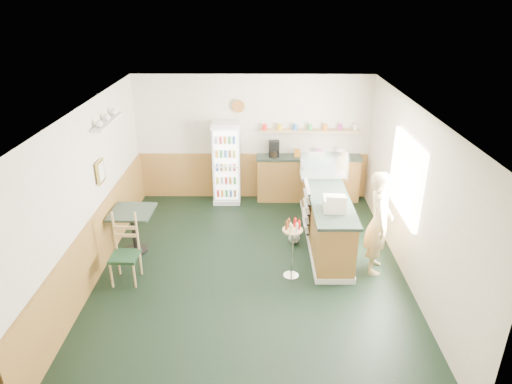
{
  "coord_description": "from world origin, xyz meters",
  "views": [
    {
      "loc": [
        0.14,
        -6.4,
        4.26
      ],
      "look_at": [
        0.09,
        0.6,
        1.15
      ],
      "focal_mm": 32.0,
      "sensor_mm": 36.0,
      "label": 1
    }
  ],
  "objects_px": {
    "drinks_fridge": "(226,163)",
    "display_case": "(324,165)",
    "condiment_stand": "(292,241)",
    "cash_register": "(334,204)",
    "cafe_table": "(133,223)",
    "cafe_chair": "(125,246)",
    "shopkeeper": "(379,223)"
  },
  "relations": [
    {
      "from": "display_case",
      "to": "shopkeeper",
      "type": "xyz_separation_m",
      "value": [
        0.7,
        -1.58,
        -0.39
      ]
    },
    {
      "from": "cash_register",
      "to": "cafe_table",
      "type": "distance_m",
      "value": 3.46
    },
    {
      "from": "cash_register",
      "to": "condiment_stand",
      "type": "height_order",
      "value": "cash_register"
    },
    {
      "from": "drinks_fridge",
      "to": "shopkeeper",
      "type": "xyz_separation_m",
      "value": [
        2.61,
        -2.69,
        -0.01
      ]
    },
    {
      "from": "cafe_table",
      "to": "cafe_chair",
      "type": "xyz_separation_m",
      "value": [
        0.09,
        -0.82,
        0.03
      ]
    },
    {
      "from": "cafe_table",
      "to": "shopkeeper",
      "type": "bearing_deg",
      "value": -7.49
    },
    {
      "from": "display_case",
      "to": "cafe_chair",
      "type": "bearing_deg",
      "value": -150.76
    },
    {
      "from": "display_case",
      "to": "cafe_table",
      "type": "height_order",
      "value": "display_case"
    },
    {
      "from": "drinks_fridge",
      "to": "condiment_stand",
      "type": "bearing_deg",
      "value": -67.19
    },
    {
      "from": "display_case",
      "to": "condiment_stand",
      "type": "relative_size",
      "value": 0.87
    },
    {
      "from": "shopkeeper",
      "to": "condiment_stand",
      "type": "relative_size",
      "value": 1.73
    },
    {
      "from": "cafe_chair",
      "to": "cafe_table",
      "type": "bearing_deg",
      "value": 97.62
    },
    {
      "from": "drinks_fridge",
      "to": "cafe_table",
      "type": "relative_size",
      "value": 2.21
    },
    {
      "from": "condiment_stand",
      "to": "cafe_table",
      "type": "height_order",
      "value": "condiment_stand"
    },
    {
      "from": "cash_register",
      "to": "cafe_table",
      "type": "relative_size",
      "value": 0.47
    },
    {
      "from": "drinks_fridge",
      "to": "cafe_table",
      "type": "xyz_separation_m",
      "value": [
        -1.49,
        -2.15,
        -0.32
      ]
    },
    {
      "from": "cash_register",
      "to": "cafe_table",
      "type": "xyz_separation_m",
      "value": [
        -3.4,
        0.37,
        -0.55
      ]
    },
    {
      "from": "cash_register",
      "to": "shopkeeper",
      "type": "relative_size",
      "value": 0.22
    },
    {
      "from": "cash_register",
      "to": "cafe_chair",
      "type": "bearing_deg",
      "value": -168.06
    },
    {
      "from": "drinks_fridge",
      "to": "display_case",
      "type": "height_order",
      "value": "drinks_fridge"
    },
    {
      "from": "cash_register",
      "to": "cafe_chair",
      "type": "height_order",
      "value": "cash_register"
    },
    {
      "from": "drinks_fridge",
      "to": "cafe_table",
      "type": "distance_m",
      "value": 2.64
    },
    {
      "from": "display_case",
      "to": "condiment_stand",
      "type": "distance_m",
      "value": 2.02
    },
    {
      "from": "drinks_fridge",
      "to": "display_case",
      "type": "bearing_deg",
      "value": -30.26
    },
    {
      "from": "condiment_stand",
      "to": "cafe_chair",
      "type": "distance_m",
      "value": 2.62
    },
    {
      "from": "drinks_fridge",
      "to": "cafe_chair",
      "type": "relative_size",
      "value": 1.55
    },
    {
      "from": "drinks_fridge",
      "to": "shopkeeper",
      "type": "distance_m",
      "value": 3.75
    },
    {
      "from": "cash_register",
      "to": "display_case",
      "type": "bearing_deg",
      "value": 94.17
    },
    {
      "from": "cafe_chair",
      "to": "shopkeeper",
      "type": "bearing_deg",
      "value": 5.45
    },
    {
      "from": "shopkeeper",
      "to": "cafe_table",
      "type": "xyz_separation_m",
      "value": [
        -4.1,
        0.54,
        -0.31
      ]
    },
    {
      "from": "cafe_table",
      "to": "drinks_fridge",
      "type": "bearing_deg",
      "value": 55.37
    },
    {
      "from": "cafe_chair",
      "to": "cash_register",
      "type": "bearing_deg",
      "value": 9.26
    }
  ]
}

